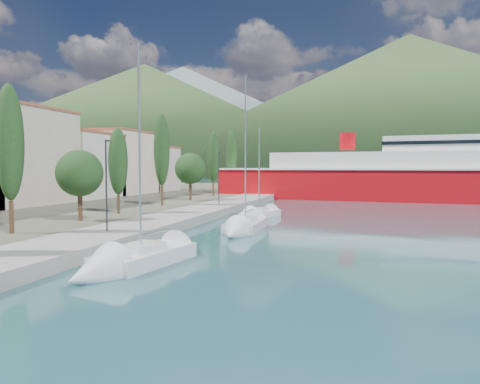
% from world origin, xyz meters
% --- Properties ---
extents(ground, '(1400.00, 1400.00, 0.00)m').
position_xyz_m(ground, '(0.00, 120.00, 0.00)').
color(ground, '#25555C').
extents(quay, '(5.00, 88.00, 0.80)m').
position_xyz_m(quay, '(-9.00, 26.00, 0.40)').
color(quay, gray).
rests_on(quay, ground).
extents(hills_far, '(1480.00, 900.00, 180.00)m').
position_xyz_m(hills_far, '(138.59, 618.73, 77.39)').
color(hills_far, slate).
rests_on(hills_far, ground).
extents(town_buildings, '(9.20, 69.20, 11.30)m').
position_xyz_m(town_buildings, '(-32.00, 36.91, 5.57)').
color(town_buildings, beige).
rests_on(town_buildings, land_strip).
extents(tree_row, '(4.09, 61.60, 10.73)m').
position_xyz_m(tree_row, '(-14.86, 32.50, 5.84)').
color(tree_row, '#47301E').
rests_on(tree_row, land_strip).
extents(lamp_posts, '(0.15, 44.46, 6.06)m').
position_xyz_m(lamp_posts, '(-9.00, 15.00, 4.08)').
color(lamp_posts, '#2D2D33').
rests_on(lamp_posts, quay).
extents(sailboat_near, '(3.85, 8.84, 12.28)m').
position_xyz_m(sailboat_near, '(-3.78, 5.88, 0.33)').
color(sailboat_near, silver).
rests_on(sailboat_near, ground).
extents(sailboat_mid, '(2.68, 9.20, 13.15)m').
position_xyz_m(sailboat_mid, '(-1.69, 20.26, 0.32)').
color(sailboat_mid, silver).
rests_on(sailboat_mid, ground).
extents(sailboat_far, '(3.96, 7.03, 9.85)m').
position_xyz_m(sailboat_far, '(-3.25, 30.66, 0.28)').
color(sailboat_far, silver).
rests_on(sailboat_far, ground).
extents(ferry, '(56.90, 17.71, 11.11)m').
position_xyz_m(ferry, '(12.44, 61.92, 3.38)').
color(ferry, '#BC0A11').
rests_on(ferry, ground).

